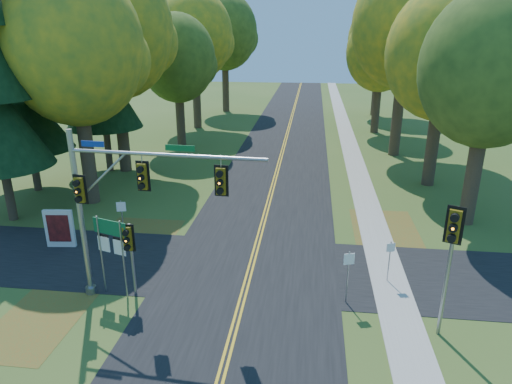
# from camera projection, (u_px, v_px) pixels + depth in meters

# --- Properties ---
(ground) EXTENTS (160.00, 160.00, 0.00)m
(ground) POSITION_uv_depth(u_px,v_px,m) (245.00, 291.00, 19.31)
(ground) COLOR #35521D
(ground) RESTS_ON ground
(road_main) EXTENTS (8.00, 160.00, 0.02)m
(road_main) POSITION_uv_depth(u_px,v_px,m) (245.00, 291.00, 19.30)
(road_main) COLOR black
(road_main) RESTS_ON ground
(road_cross) EXTENTS (60.00, 6.00, 0.02)m
(road_cross) POSITION_uv_depth(u_px,v_px,m) (251.00, 268.00, 21.17)
(road_cross) COLOR black
(road_cross) RESTS_ON ground
(centerline_left) EXTENTS (0.10, 160.00, 0.01)m
(centerline_left) POSITION_uv_depth(u_px,v_px,m) (242.00, 290.00, 19.31)
(centerline_left) COLOR gold
(centerline_left) RESTS_ON road_main
(centerline_right) EXTENTS (0.10, 160.00, 0.01)m
(centerline_right) POSITION_uv_depth(u_px,v_px,m) (247.00, 290.00, 19.29)
(centerline_right) COLOR gold
(centerline_right) RESTS_ON road_main
(sidewalk_east) EXTENTS (1.60, 160.00, 0.06)m
(sidewalk_east) POSITION_uv_depth(u_px,v_px,m) (395.00, 300.00, 18.58)
(sidewalk_east) COLOR #9E998E
(sidewalk_east) RESTS_ON ground
(leaf_patch_w_near) EXTENTS (4.00, 6.00, 0.00)m
(leaf_patch_w_near) POSITION_uv_depth(u_px,v_px,m) (133.00, 241.00, 23.79)
(leaf_patch_w_near) COLOR brown
(leaf_patch_w_near) RESTS_ON ground
(leaf_patch_e) EXTENTS (3.50, 8.00, 0.00)m
(leaf_patch_e) POSITION_uv_depth(u_px,v_px,m) (388.00, 238.00, 24.13)
(leaf_patch_e) COLOR brown
(leaf_patch_e) RESTS_ON ground
(leaf_patch_w_far) EXTENTS (3.00, 5.00, 0.00)m
(leaf_patch_w_far) POSITION_uv_depth(u_px,v_px,m) (39.00, 320.00, 17.37)
(leaf_patch_w_far) COLOR brown
(leaf_patch_w_far) RESTS_ON ground
(tree_w_a) EXTENTS (8.00, 8.00, 14.15)m
(tree_w_a) POSITION_uv_depth(u_px,v_px,m) (75.00, 47.00, 26.16)
(tree_w_a) COLOR #38281C
(tree_w_a) RESTS_ON ground
(tree_e_a) EXTENTS (7.20, 7.20, 12.73)m
(tree_e_a) POSITION_uv_depth(u_px,v_px,m) (492.00, 69.00, 23.30)
(tree_e_a) COLOR #38281C
(tree_e_a) RESTS_ON ground
(tree_w_b) EXTENTS (8.60, 8.60, 15.38)m
(tree_w_b) POSITION_uv_depth(u_px,v_px,m) (114.00, 30.00, 32.38)
(tree_w_b) COLOR #38281C
(tree_w_b) RESTS_ON ground
(tree_e_b) EXTENTS (7.60, 7.60, 13.33)m
(tree_e_b) POSITION_uv_depth(u_px,v_px,m) (445.00, 54.00, 29.60)
(tree_e_b) COLOR #38281C
(tree_e_b) RESTS_ON ground
(tree_w_c) EXTENTS (6.80, 6.80, 11.91)m
(tree_w_c) POSITION_uv_depth(u_px,v_px,m) (178.00, 59.00, 40.59)
(tree_w_c) COLOR #38281C
(tree_w_c) RESTS_ON ground
(tree_e_c) EXTENTS (8.80, 8.80, 15.79)m
(tree_e_c) POSITION_uv_depth(u_px,v_px,m) (408.00, 26.00, 36.71)
(tree_e_c) COLOR #38281C
(tree_e_c) RESTS_ON ground
(tree_w_d) EXTENTS (8.20, 8.20, 14.56)m
(tree_w_d) POSITION_uv_depth(u_px,v_px,m) (195.00, 36.00, 48.18)
(tree_w_d) COLOR #38281C
(tree_w_d) RESTS_ON ground
(tree_e_d) EXTENTS (7.00, 7.00, 12.32)m
(tree_e_d) POSITION_uv_depth(u_px,v_px,m) (382.00, 52.00, 46.18)
(tree_e_d) COLOR #38281C
(tree_e_d) RESTS_ON ground
(tree_w_e) EXTENTS (8.40, 8.40, 14.97)m
(tree_w_e) POSITION_uv_depth(u_px,v_px,m) (225.00, 32.00, 58.13)
(tree_w_e) COLOR #38281C
(tree_w_e) RESTS_ON ground
(tree_e_e) EXTENTS (7.80, 7.80, 13.74)m
(tree_e_e) POSITION_uv_depth(u_px,v_px,m) (381.00, 40.00, 55.72)
(tree_e_e) COLOR #38281C
(tree_e_e) RESTS_ON ground
(pine_b) EXTENTS (5.60, 5.60, 17.31)m
(pine_b) POSITION_uv_depth(u_px,v_px,m) (18.00, 68.00, 28.68)
(pine_b) COLOR #38281C
(pine_b) RESTS_ON ground
(pine_c) EXTENTS (5.60, 5.60, 20.56)m
(pine_c) POSITION_uv_depth(u_px,v_px,m) (96.00, 40.00, 32.49)
(pine_c) COLOR #38281C
(pine_c) RESTS_ON ground
(traffic_mast) EXTENTS (7.68, 0.90, 6.97)m
(traffic_mast) POSITION_uv_depth(u_px,v_px,m) (122.00, 196.00, 17.28)
(traffic_mast) COLOR #929499
(traffic_mast) RESTS_ON ground
(east_signal_pole) EXTENTS (0.55, 0.67, 5.07)m
(east_signal_pole) POSITION_uv_depth(u_px,v_px,m) (452.00, 240.00, 15.13)
(east_signal_pole) COLOR gray
(east_signal_pole) RESTS_ON ground
(ped_signal_pole) EXTENTS (0.52, 0.59, 3.26)m
(ped_signal_pole) POSITION_uv_depth(u_px,v_px,m) (129.00, 243.00, 18.10)
(ped_signal_pole) COLOR #94989C
(ped_signal_pole) RESTS_ON ground
(route_sign_cluster) EXTENTS (1.55, 0.53, 3.45)m
(route_sign_cluster) POSITION_uv_depth(u_px,v_px,m) (111.00, 242.00, 18.25)
(route_sign_cluster) COLOR gray
(route_sign_cluster) RESTS_ON ground
(info_kiosk) EXTENTS (1.45, 0.35, 1.99)m
(info_kiosk) POSITION_uv_depth(u_px,v_px,m) (60.00, 229.00, 22.90)
(info_kiosk) COLOR silver
(info_kiosk) RESTS_ON ground
(reg_sign_e_north) EXTENTS (0.37, 0.11, 1.94)m
(reg_sign_e_north) POSITION_uv_depth(u_px,v_px,m) (390.00, 255.00, 19.55)
(reg_sign_e_north) COLOR gray
(reg_sign_e_north) RESTS_ON ground
(reg_sign_e_south) EXTENTS (0.43, 0.16, 2.30)m
(reg_sign_e_south) POSITION_uv_depth(u_px,v_px,m) (348.00, 268.00, 17.95)
(reg_sign_e_south) COLOR gray
(reg_sign_e_south) RESTS_ON ground
(reg_sign_w) EXTENTS (0.45, 0.14, 2.41)m
(reg_sign_w) POSITION_uv_depth(u_px,v_px,m) (122.00, 215.00, 22.94)
(reg_sign_w) COLOR gray
(reg_sign_w) RESTS_ON ground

